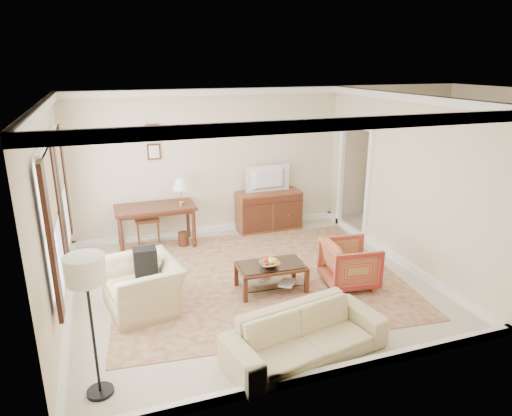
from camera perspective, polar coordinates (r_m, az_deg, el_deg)
room_shell at (r=6.66m, az=-0.79°, el=9.94°), size 5.51×5.01×2.91m
annex_bedroom at (r=10.36m, az=21.35°, el=-0.50°), size 3.00×2.70×2.90m
window_front at (r=5.89m, az=-24.18°, el=-1.97°), size 0.12×1.56×1.80m
window_rear at (r=7.42m, az=-23.33°, el=2.02°), size 0.12×1.56×1.80m
doorway at (r=9.41m, az=12.15°, el=3.23°), size 0.10×1.12×2.25m
rug at (r=7.61m, az=0.12°, el=-8.52°), size 4.88×4.31×0.01m
writing_desk at (r=8.76m, az=-12.47°, el=-0.44°), size 1.48×0.74×0.81m
desk_chair at (r=9.13m, az=-13.55°, el=-0.92°), size 0.53×0.53×1.05m
desk_lamp at (r=8.72m, az=-9.36°, el=2.13°), size 0.32×0.32×0.50m
framed_prints at (r=8.90m, az=-12.72°, el=8.08°), size 0.25×0.04×0.68m
sideboard at (r=9.54m, az=1.59°, el=-0.32°), size 1.33×0.51×0.82m
tv at (r=9.29m, az=1.68°, el=4.67°), size 0.89×0.51×0.12m
coffee_table at (r=7.07m, az=1.88°, el=-7.79°), size 1.05×0.64×0.44m
fruit_bowl at (r=6.92m, az=1.71°, el=-6.91°), size 0.42×0.42×0.10m
book_a at (r=7.16m, az=0.03°, el=-8.83°), size 0.26×0.17×0.38m
book_b at (r=7.09m, az=3.10°, el=-9.19°), size 0.23×0.20×0.38m
striped_armchair at (r=7.33m, az=11.65°, el=-6.58°), size 0.82×0.87×0.80m
club_armchair at (r=6.68m, az=-14.01°, el=-8.52°), size 0.90×1.21×0.96m
backpack at (r=6.65m, az=-13.68°, el=-6.29°), size 0.30×0.37×0.40m
sofa at (r=5.60m, az=6.23°, el=-14.68°), size 2.04×0.93×0.77m
floor_lamp at (r=4.83m, az=-20.45°, el=-8.45°), size 0.39×0.39×1.60m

